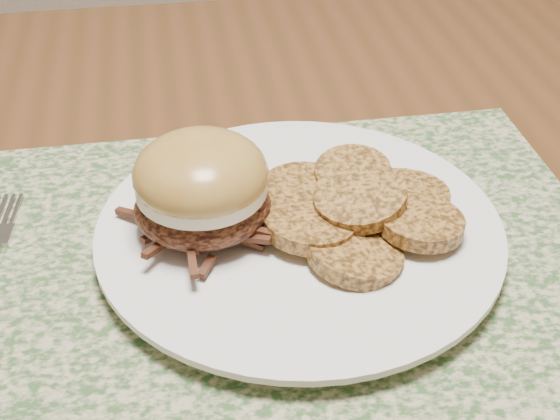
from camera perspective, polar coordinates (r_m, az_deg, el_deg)
The scene contains 4 objects.
placemat at distance 0.53m, azimuth 0.05°, elevation -3.35°, with size 0.45×0.33×0.00m, color #36572D.
dinner_plate at distance 0.53m, azimuth 1.42°, elevation -1.70°, with size 0.26×0.26×0.02m, color white.
pork_sandwich at distance 0.51m, azimuth -5.76°, elevation 1.67°, with size 0.11×0.10×0.07m.
roasted_potatoes at distance 0.53m, azimuth 5.64°, elevation 0.14°, with size 0.16×0.15×0.04m.
Camera 1 is at (0.19, -0.42, 1.09)m, focal length 50.00 mm.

